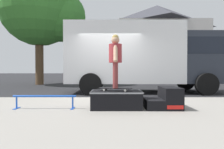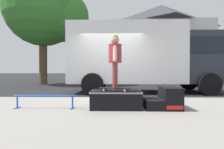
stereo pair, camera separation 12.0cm
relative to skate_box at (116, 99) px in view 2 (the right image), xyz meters
name	(u,v)px [view 2 (the right image)]	position (x,y,z in m)	size (l,w,h in m)	color
ground_plane	(111,99)	(-0.18, 2.41, -0.33)	(140.00, 140.00, 0.00)	black
sidewalk_slab	(107,116)	(-0.18, -0.59, -0.27)	(50.00, 5.00, 0.12)	gray
skate_box	(116,99)	(0.00, 0.00, 0.00)	(1.16, 0.80, 0.40)	black
kicker_ramp	(165,100)	(1.14, 0.00, -0.01)	(0.80, 0.82, 0.49)	black
grind_rail	(45,98)	(-1.65, -0.08, 0.02)	(1.46, 0.28, 0.31)	blue
skateboard	(115,88)	(-0.02, 0.00, 0.24)	(0.81, 0.37, 0.07)	black
skater_kid	(115,57)	(-0.02, 0.00, 0.99)	(0.30, 0.64, 1.25)	brown
box_truck	(147,55)	(1.40, 4.61, 1.37)	(6.91, 2.63, 3.05)	white
street_tree_main	(47,10)	(-4.96, 9.75, 5.03)	(6.05, 5.50, 8.28)	brown
house_behind	(161,42)	(5.02, 18.27, 3.91)	(9.54, 8.22, 8.40)	silver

